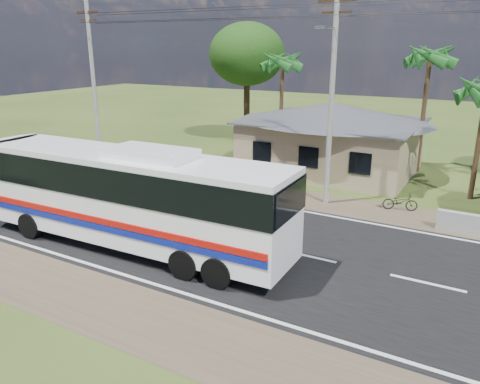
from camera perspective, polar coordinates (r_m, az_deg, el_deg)
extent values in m
plane|color=#324619|center=(20.49, -3.82, -5.13)|extent=(120.00, 120.00, 0.00)
cube|color=black|center=(20.48, -3.82, -5.10)|extent=(120.00, 10.00, 0.02)
cube|color=brown|center=(25.82, 4.09, -0.26)|extent=(120.00, 3.00, 0.01)
cube|color=brown|center=(16.04, -16.95, -12.73)|extent=(120.00, 3.00, 0.01)
cube|color=silver|center=(24.28, 2.26, -1.35)|extent=(120.00, 0.15, 0.01)
cube|color=silver|center=(17.13, -12.59, -10.23)|extent=(120.00, 0.15, 0.01)
cube|color=silver|center=(20.48, -3.82, -5.07)|extent=(120.00, 0.15, 0.01)
cube|color=tan|center=(30.91, 11.09, 5.50)|extent=(10.00, 8.00, 3.20)
cube|color=#4C4F54|center=(30.61, 11.27, 8.52)|extent=(10.60, 8.60, 0.10)
pyramid|color=#4C4F54|center=(30.46, 11.40, 10.65)|extent=(12.40, 10.00, 1.20)
cube|color=black|center=(28.37, 2.69, 4.95)|extent=(1.20, 0.08, 1.20)
cube|color=black|center=(27.19, 8.35, 4.22)|extent=(1.20, 0.08, 1.20)
cube|color=black|center=(26.29, 14.44, 3.39)|extent=(1.20, 0.08, 1.20)
cylinder|color=#9E9E99|center=(32.42, -17.41, 12.56)|extent=(0.26, 0.26, 11.00)
cube|color=#3B2515|center=(32.39, -18.15, 20.14)|extent=(1.80, 0.12, 0.12)
cube|color=#3B2515|center=(32.36, -18.06, 19.26)|extent=(1.40, 0.10, 0.10)
cylinder|color=#9E9E99|center=(23.58, 11.11, 11.43)|extent=(0.26, 0.26, 11.00)
cube|color=#3B2515|center=(23.54, 11.77, 21.88)|extent=(1.80, 0.12, 0.12)
cube|color=#3B2515|center=(23.50, 11.69, 20.67)|extent=(1.40, 0.10, 0.10)
cylinder|color=gray|center=(22.53, 10.72, 19.09)|extent=(0.08, 2.00, 0.08)
cube|color=gray|center=(21.59, 9.80, 19.21)|extent=(0.50, 0.18, 0.12)
cylinder|color=black|center=(27.14, -5.68, 21.10)|extent=(16.00, 0.02, 0.02)
cylinder|color=#47301E|center=(27.20, 27.07, 5.29)|extent=(0.28, 0.28, 6.00)
cylinder|color=#47301E|center=(31.83, 21.45, 8.90)|extent=(0.28, 0.28, 7.50)
cylinder|color=#47301E|center=(35.16, 5.04, 10.33)|extent=(0.28, 0.28, 7.00)
cylinder|color=#47301E|center=(38.78, 0.82, 10.29)|extent=(0.50, 0.50, 5.95)
ellipsoid|color=#173B10|center=(38.47, 0.85, 16.47)|extent=(6.00, 6.00, 4.92)
cube|color=white|center=(18.91, -13.20, -0.48)|extent=(13.51, 3.20, 3.36)
cube|color=black|center=(18.67, -13.38, 1.97)|extent=(13.57, 3.27, 1.23)
cube|color=black|center=(23.63, -25.77, 2.94)|extent=(0.21, 2.58, 2.01)
cube|color=#AF100A|center=(18.13, -15.98, -3.56)|extent=(13.20, 0.45, 0.25)
cube|color=navy|center=(18.23, -15.90, -4.38)|extent=(13.20, 0.45, 0.25)
cube|color=white|center=(17.73, -10.85, 4.67)|extent=(3.41, 1.89, 0.34)
cylinder|color=black|center=(21.75, -24.15, -3.75)|extent=(1.13, 0.43, 1.12)
cylinder|color=black|center=(23.29, -19.26, -1.80)|extent=(1.13, 0.43, 1.12)
cylinder|color=black|center=(16.63, -6.80, -8.73)|extent=(1.13, 0.43, 1.12)
cylinder|color=black|center=(18.60, -2.31, -5.66)|extent=(1.13, 0.43, 1.12)
cylinder|color=black|center=(15.97, -2.76, -9.77)|extent=(1.13, 0.43, 1.12)
cylinder|color=black|center=(18.02, 1.41, -6.45)|extent=(1.13, 0.43, 1.12)
imported|color=black|center=(24.50, 18.93, -1.13)|extent=(1.76, 1.02, 0.87)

